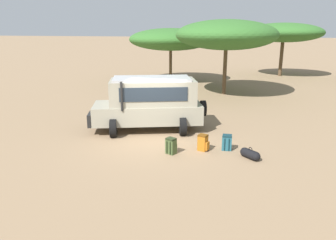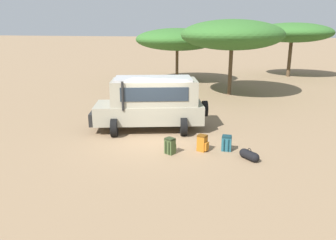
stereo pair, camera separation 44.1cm
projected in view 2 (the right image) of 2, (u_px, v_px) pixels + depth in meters
The scene contains 9 objects.
ground_plane at pixel (152, 140), 13.88m from camera, with size 320.00×320.00×0.00m, color #8C7051.
safari_vehicle at pixel (151, 102), 15.02m from camera, with size 5.44×3.66×2.44m.
backpack_beside_front_wheel at pixel (227, 143), 12.63m from camera, with size 0.38×0.42×0.61m.
backpack_cluster_center at pixel (202, 143), 12.59m from camera, with size 0.48×0.39×0.64m.
backpack_near_rear_wheel at pixel (170, 146), 12.32m from camera, with size 0.43×0.45×0.62m.
duffel_bag_low_black_case at pixel (249, 155), 11.78m from camera, with size 0.73×0.69×0.44m.
acacia_tree_far_left at pixel (177, 39), 28.25m from camera, with size 7.23×6.67×4.58m.
acacia_tree_left_mid at pixel (232, 35), 22.27m from camera, with size 6.97×7.50×5.16m.
acacia_tree_centre_back at pixel (292, 33), 30.93m from camera, with size 7.43×6.32×5.07m.
Camera 2 is at (4.31, -12.42, 4.59)m, focal length 35.00 mm.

